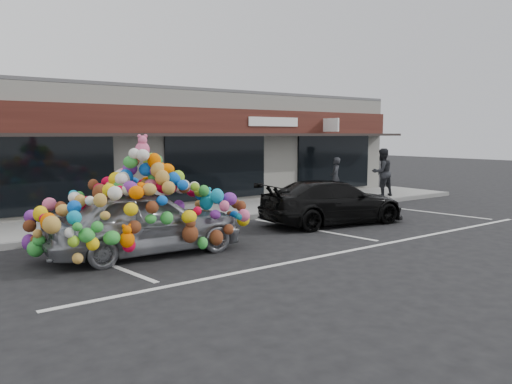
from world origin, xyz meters
TOP-DOWN VIEW (x-y plane):
  - ground at (0.00, 0.00)m, footprint 90.00×90.00m
  - shop_building at (0.00, 8.44)m, footprint 24.00×7.20m
  - sidewalk at (0.00, 4.00)m, footprint 26.00×3.00m
  - kerb at (0.00, 2.50)m, footprint 26.00×0.18m
  - parking_stripe_left at (-3.20, 0.20)m, footprint 0.73×4.37m
  - parking_stripe_mid at (2.80, 0.20)m, footprint 0.73×4.37m
  - parking_stripe_right at (8.20, 0.20)m, footprint 0.73×4.37m
  - lane_line at (2.00, -2.30)m, footprint 14.00×0.12m
  - toy_car at (-2.15, 0.20)m, footprint 3.12×4.69m
  - black_sedan at (3.92, 0.44)m, footprint 2.52×4.76m
  - pedestrian_a at (7.80, 4.20)m, footprint 0.69×0.67m
  - pedestrian_b at (9.51, 3.25)m, footprint 1.06×0.89m

SIDE VIEW (x-z plane):
  - ground at x=0.00m, z-range 0.00..0.00m
  - parking_stripe_left at x=-3.20m, z-range 0.00..0.01m
  - parking_stripe_mid at x=2.80m, z-range 0.00..0.01m
  - parking_stripe_right at x=8.20m, z-range 0.00..0.01m
  - lane_line at x=2.00m, z-range 0.00..0.01m
  - sidewalk at x=0.00m, z-range 0.00..0.15m
  - kerb at x=0.00m, z-range -0.01..0.15m
  - black_sedan at x=3.92m, z-range 0.00..1.31m
  - toy_car at x=-2.15m, z-range -0.43..2.25m
  - pedestrian_a at x=7.80m, z-range 0.15..1.74m
  - pedestrian_b at x=9.51m, z-range 0.15..2.10m
  - shop_building at x=0.00m, z-range 0.01..4.32m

